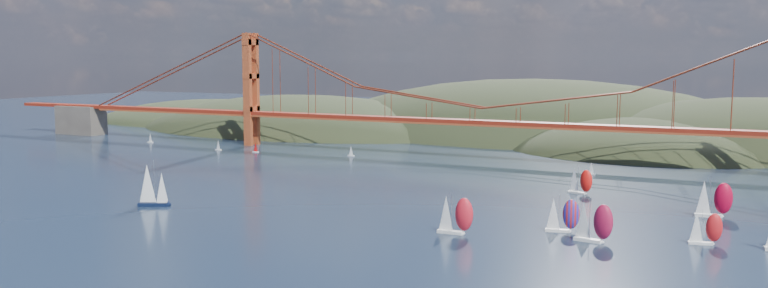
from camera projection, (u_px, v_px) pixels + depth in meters
ground at (206, 263)px, 157.80m from camera, size 1200.00×1200.00×0.00m
headlands at (627, 165)px, 387.23m from camera, size 725.00×225.00×96.00m
bridge at (480, 84)px, 315.12m from camera, size 552.00×12.00×55.00m
sloop_navy at (152, 186)px, 217.81m from camera, size 9.35×7.45×13.63m
racer_0 at (455, 214)px, 183.49m from camera, size 9.10×3.67×10.50m
racer_1 at (593, 221)px, 175.27m from camera, size 9.43×4.68×10.61m
racer_2 at (705, 228)px, 173.12m from camera, size 7.57×4.13×8.49m
racer_3 at (713, 199)px, 202.74m from camera, size 9.71×4.73×10.93m
racer_5 at (580, 181)px, 237.32m from camera, size 8.10×4.40×9.09m
racer_rwb at (562, 214)px, 185.52m from camera, size 8.47×4.58×9.50m
distant_boat_0 at (150, 138)px, 380.36m from camera, size 3.00×2.00×4.70m
distant_boat_1 at (218, 145)px, 349.36m from camera, size 3.00×2.00×4.70m
distant_boat_2 at (256, 147)px, 341.39m from camera, size 3.00×2.00×4.70m
distant_boat_3 at (351, 151)px, 327.80m from camera, size 3.00×2.00×4.70m
distant_boat_8 at (591, 168)px, 276.27m from camera, size 3.00×2.00×4.70m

